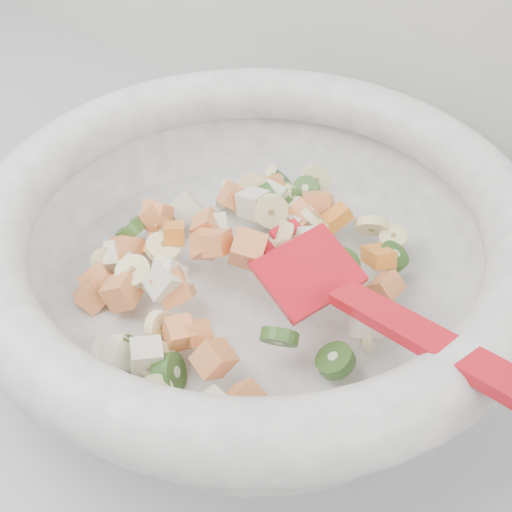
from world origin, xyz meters
The scene contains 1 object.
mixing_bowl centered at (0.01, 1.50, 0.96)m, with size 0.48×0.40×0.14m.
Camera 1 is at (0.24, 1.23, 1.27)m, focal length 45.00 mm.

